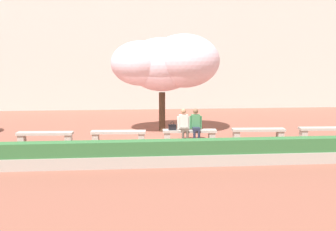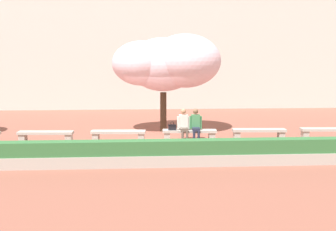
{
  "view_description": "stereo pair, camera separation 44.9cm",
  "coord_description": "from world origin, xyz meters",
  "px_view_note": "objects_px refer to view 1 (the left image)",
  "views": [
    {
      "loc": [
        -0.83,
        -15.18,
        3.3
      ],
      "look_at": [
        0.56,
        0.2,
        1.0
      ],
      "focal_mm": 42.0,
      "sensor_mm": 36.0,
      "label": 1
    },
    {
      "loc": [
        -0.38,
        -15.21,
        3.3
      ],
      "look_at": [
        0.56,
        0.2,
        1.0
      ],
      "focal_mm": 42.0,
      "sensor_mm": 36.0,
      "label": 2
    }
  ],
  "objects_px": {
    "stone_bench_near_east": "(190,133)",
    "stone_bench_far_east": "(325,131)",
    "stone_bench_near_west": "(45,136)",
    "cherry_tree_main": "(166,63)",
    "stone_bench_east_end": "(258,132)",
    "person_seated_left": "(184,124)",
    "person_seated_right": "(196,124)",
    "stone_bench_center": "(118,134)",
    "handbag": "(172,127)"
  },
  "relations": [
    {
      "from": "stone_bench_near_east",
      "to": "stone_bench_far_east",
      "type": "relative_size",
      "value": 1.0
    },
    {
      "from": "stone_bench_near_east",
      "to": "stone_bench_east_end",
      "type": "distance_m",
      "value": 2.81
    },
    {
      "from": "stone_bench_near_west",
      "to": "cherry_tree_main",
      "type": "bearing_deg",
      "value": 22.48
    },
    {
      "from": "stone_bench_center",
      "to": "handbag",
      "type": "distance_m",
      "value": 2.13
    },
    {
      "from": "stone_bench_east_end",
      "to": "handbag",
      "type": "bearing_deg",
      "value": -179.51
    },
    {
      "from": "person_seated_right",
      "to": "cherry_tree_main",
      "type": "xyz_separation_m",
      "value": [
        -1.01,
        2.06,
        2.35
      ]
    },
    {
      "from": "person_seated_left",
      "to": "person_seated_right",
      "type": "bearing_deg",
      "value": -0.01
    },
    {
      "from": "person_seated_right",
      "to": "cherry_tree_main",
      "type": "distance_m",
      "value": 3.28
    },
    {
      "from": "person_seated_left",
      "to": "stone_bench_center",
      "type": "bearing_deg",
      "value": 178.81
    },
    {
      "from": "stone_bench_near_west",
      "to": "stone_bench_east_end",
      "type": "relative_size",
      "value": 1.0
    },
    {
      "from": "stone_bench_far_east",
      "to": "person_seated_right",
      "type": "relative_size",
      "value": 1.66
    },
    {
      "from": "stone_bench_far_east",
      "to": "cherry_tree_main",
      "type": "distance_m",
      "value": 7.23
    },
    {
      "from": "stone_bench_far_east",
      "to": "person_seated_right",
      "type": "xyz_separation_m",
      "value": [
        -5.37,
        -0.05,
        0.39
      ]
    },
    {
      "from": "stone_bench_near_west",
      "to": "handbag",
      "type": "distance_m",
      "value": 4.93
    },
    {
      "from": "stone_bench_center",
      "to": "stone_bench_far_east",
      "type": "bearing_deg",
      "value": -0.0
    },
    {
      "from": "stone_bench_far_east",
      "to": "cherry_tree_main",
      "type": "height_order",
      "value": "cherry_tree_main"
    },
    {
      "from": "stone_bench_near_east",
      "to": "cherry_tree_main",
      "type": "bearing_deg",
      "value": 111.06
    },
    {
      "from": "person_seated_left",
      "to": "person_seated_right",
      "type": "height_order",
      "value": "same"
    },
    {
      "from": "stone_bench_near_west",
      "to": "stone_bench_center",
      "type": "height_order",
      "value": "same"
    },
    {
      "from": "person_seated_left",
      "to": "handbag",
      "type": "bearing_deg",
      "value": 177.05
    },
    {
      "from": "stone_bench_near_east",
      "to": "stone_bench_east_end",
      "type": "xyz_separation_m",
      "value": [
        2.81,
        0.0,
        0.0
      ]
    },
    {
      "from": "stone_bench_near_east",
      "to": "person_seated_right",
      "type": "height_order",
      "value": "person_seated_right"
    },
    {
      "from": "handbag",
      "to": "cherry_tree_main",
      "type": "distance_m",
      "value": 3.2
    },
    {
      "from": "stone_bench_near_west",
      "to": "stone_bench_center",
      "type": "relative_size",
      "value": 1.0
    },
    {
      "from": "stone_bench_near_west",
      "to": "cherry_tree_main",
      "type": "height_order",
      "value": "cherry_tree_main"
    },
    {
      "from": "cherry_tree_main",
      "to": "stone_bench_near_west",
      "type": "bearing_deg",
      "value": -157.52
    },
    {
      "from": "cherry_tree_main",
      "to": "stone_bench_east_end",
      "type": "bearing_deg",
      "value": -29.25
    },
    {
      "from": "stone_bench_center",
      "to": "person_seated_right",
      "type": "distance_m",
      "value": 3.07
    },
    {
      "from": "person_seated_left",
      "to": "handbag",
      "type": "distance_m",
      "value": 0.47
    },
    {
      "from": "stone_bench_center",
      "to": "person_seated_left",
      "type": "bearing_deg",
      "value": -1.19
    },
    {
      "from": "person_seated_left",
      "to": "stone_bench_near_east",
      "type": "bearing_deg",
      "value": 12.68
    },
    {
      "from": "person_seated_left",
      "to": "person_seated_right",
      "type": "distance_m",
      "value": 0.48
    },
    {
      "from": "stone_bench_near_east",
      "to": "handbag",
      "type": "bearing_deg",
      "value": -177.51
    },
    {
      "from": "stone_bench_center",
      "to": "person_seated_left",
      "type": "xyz_separation_m",
      "value": [
        2.57,
        -0.05,
        0.39
      ]
    },
    {
      "from": "stone_bench_near_east",
      "to": "stone_bench_east_end",
      "type": "bearing_deg",
      "value": 0.0
    },
    {
      "from": "handbag",
      "to": "stone_bench_east_end",
      "type": "bearing_deg",
      "value": 0.49
    },
    {
      "from": "stone_bench_near_east",
      "to": "person_seated_right",
      "type": "distance_m",
      "value": 0.46
    },
    {
      "from": "stone_bench_center",
      "to": "stone_bench_far_east",
      "type": "xyz_separation_m",
      "value": [
        8.42,
        -0.0,
        0.0
      ]
    },
    {
      "from": "stone_bench_far_east",
      "to": "cherry_tree_main",
      "type": "xyz_separation_m",
      "value": [
        -6.38,
        2.0,
        2.74
      ]
    },
    {
      "from": "stone_bench_near_west",
      "to": "stone_bench_near_east",
      "type": "relative_size",
      "value": 1.0
    },
    {
      "from": "stone_bench_near_west",
      "to": "person_seated_left",
      "type": "height_order",
      "value": "person_seated_left"
    },
    {
      "from": "stone_bench_near_east",
      "to": "stone_bench_near_west",
      "type": "bearing_deg",
      "value": -180.0
    },
    {
      "from": "stone_bench_near_east",
      "to": "stone_bench_far_east",
      "type": "height_order",
      "value": "same"
    },
    {
      "from": "stone_bench_near_east",
      "to": "stone_bench_far_east",
      "type": "xyz_separation_m",
      "value": [
        5.61,
        0.0,
        0.0
      ]
    },
    {
      "from": "stone_bench_far_east",
      "to": "handbag",
      "type": "height_order",
      "value": "handbag"
    },
    {
      "from": "stone_bench_east_end",
      "to": "handbag",
      "type": "relative_size",
      "value": 6.33
    },
    {
      "from": "handbag",
      "to": "cherry_tree_main",
      "type": "relative_size",
      "value": 0.07
    },
    {
      "from": "stone_bench_center",
      "to": "handbag",
      "type": "relative_size",
      "value": 6.33
    },
    {
      "from": "stone_bench_center",
      "to": "stone_bench_near_east",
      "type": "bearing_deg",
      "value": -0.0
    },
    {
      "from": "stone_bench_near_west",
      "to": "person_seated_left",
      "type": "xyz_separation_m",
      "value": [
        5.37,
        -0.05,
        0.39
      ]
    }
  ]
}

